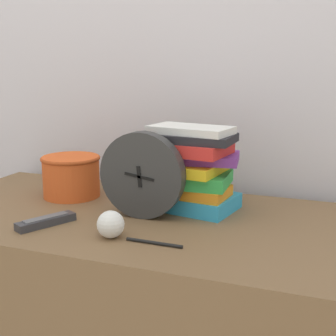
{
  "coord_description": "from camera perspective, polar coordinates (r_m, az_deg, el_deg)",
  "views": [
    {
      "loc": [
        0.5,
        -0.8,
        1.14
      ],
      "look_at": [
        0.06,
        0.36,
        0.86
      ],
      "focal_mm": 50.0,
      "sensor_mm": 36.0,
      "label": 1
    }
  ],
  "objects": [
    {
      "name": "wall_back",
      "position": [
        1.58,
        2.3,
        14.74
      ],
      "size": [
        6.0,
        0.04,
        2.4
      ],
      "color": "silver",
      "rests_on": "ground_plane"
    },
    {
      "name": "desk",
      "position": [
        1.45,
        -3.09,
        -19.69
      ],
      "size": [
        1.3,
        0.63,
        0.73
      ],
      "color": "brown",
      "rests_on": "ground_plane"
    },
    {
      "name": "desk_clock",
      "position": [
        1.24,
        -3.19,
        -0.89
      ],
      "size": [
        0.23,
        0.04,
        0.23
      ],
      "color": "#333333",
      "rests_on": "desk"
    },
    {
      "name": "book_stack",
      "position": [
        1.31,
        2.99,
        -0.19
      ],
      "size": [
        0.27,
        0.21,
        0.24
      ],
      "color": "#2D9ED1",
      "rests_on": "desk"
    },
    {
      "name": "basket",
      "position": [
        1.48,
        -11.72,
        -0.8
      ],
      "size": [
        0.18,
        0.18,
        0.13
      ],
      "color": "#E05623",
      "rests_on": "desk"
    },
    {
      "name": "tv_remote",
      "position": [
        1.25,
        -14.64,
        -6.31
      ],
      "size": [
        0.1,
        0.16,
        0.02
      ],
      "color": "#333338",
      "rests_on": "desk"
    },
    {
      "name": "crumpled_paper_ball",
      "position": [
        1.13,
        -6.78,
        -6.87
      ],
      "size": [
        0.07,
        0.07,
        0.07
      ],
      "color": "white",
      "rests_on": "desk"
    },
    {
      "name": "pen",
      "position": [
        1.09,
        -1.7,
        -9.1
      ],
      "size": [
        0.14,
        0.01,
        0.01
      ],
      "color": "black",
      "rests_on": "desk"
    }
  ]
}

